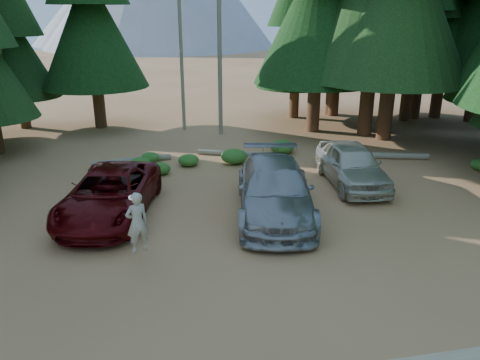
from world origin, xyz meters
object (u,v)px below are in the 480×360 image
Objects in this scene: red_pickup at (110,194)px; log_right at (378,156)px; silver_minivan_right at (352,164)px; log_mid at (227,153)px; log_left at (132,160)px; frisbee_player at (137,222)px; silver_minivan_center at (275,190)px.

log_right is at bearing 31.81° from red_pickup.
silver_minivan_right is 6.64m from log_mid.
silver_minivan_right is 4.18m from log_right.
frisbee_player is at bearing -95.28° from log_left.
red_pickup is at bearing -103.29° from log_left.
log_right is (11.28, 7.86, -1.08)m from frisbee_player.
silver_minivan_right reaches higher than red_pickup.
silver_minivan_center reaches higher than log_right.
silver_minivan_right is 2.80× the size of frisbee_player.
log_right reaches higher than log_mid.
red_pickup is at bearing -96.56° from frisbee_player.
log_mid is at bearing -135.81° from frisbee_player.
silver_minivan_right is at bearing -26.87° from log_mid.
log_right is at bearing -167.85° from frisbee_player.
silver_minivan_center is (5.64, -0.95, 0.09)m from red_pickup.
frisbee_player reaches higher than log_left.
frisbee_player is 10.66m from log_mid.
frisbee_player reaches higher than red_pickup.
log_left is at bearing -172.06° from log_right.
silver_minivan_center is 2.09× the size of log_mid.
log_right is (6.65, 5.37, -0.75)m from silver_minivan_center.
silver_minivan_center is at bearing -144.75° from silver_minivan_right.
log_mid is (4.60, 0.33, -0.01)m from log_left.
silver_minivan_right reaches higher than log_mid.
frisbee_player is 0.49× the size of log_left.
frisbee_player is 0.60× the size of log_mid.
silver_minivan_right is 1.36× the size of log_left.
log_mid is at bearing -179.33° from log_right.
silver_minivan_center reaches higher than log_left.
log_right is at bearing 50.08° from silver_minivan_center.
log_left is 0.77× the size of log_right.
silver_minivan_center is at bearing -64.44° from log_mid.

